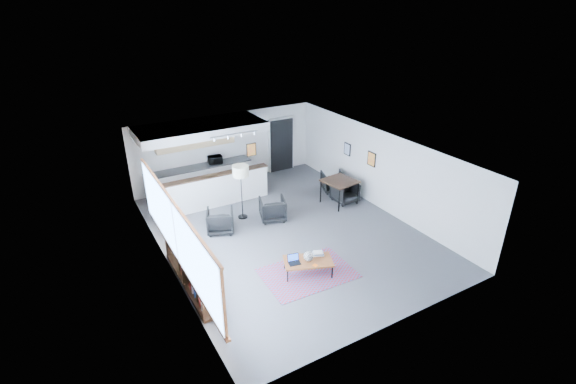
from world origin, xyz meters
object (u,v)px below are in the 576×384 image
ceramic_pot (308,256)px  armchair_left (220,220)px  book_stack (318,253)px  armchair_right (273,208)px  coffee_table (308,261)px  dining_table (340,183)px  laptop (294,260)px  floor_lamp (241,173)px  microwave (215,159)px  dining_chair_far (333,182)px  dining_chair_near (345,193)px

ceramic_pot → armchair_left: (-1.13, 3.10, -0.13)m
book_stack → armchair_right: size_ratio=0.43×
coffee_table → dining_table: size_ratio=1.21×
laptop → armchair_right: (0.93, 2.86, -0.06)m
armchair_left → ceramic_pot: bearing=133.4°
armchair_left → floor_lamp: 1.55m
book_stack → armchair_right: 2.89m
armchair_right → microwave: size_ratio=1.60×
dining_table → coffee_table: bearing=-137.1°
armchair_right → dining_chair_far: size_ratio=1.19×
book_stack → dining_table: dining_table is taller
ceramic_pot → book_stack: size_ratio=0.75×
laptop → floor_lamp: 3.62m
microwave → dining_table: bearing=-40.7°
coffee_table → floor_lamp: bearing=115.2°
dining_chair_near → armchair_right: bearing=176.8°
book_stack → dining_table: size_ratio=0.30×
book_stack → floor_lamp: bearing=99.1°
book_stack → armchair_left: (-1.49, 3.00, -0.05)m
microwave → dining_chair_near: bearing=-38.7°
laptop → dining_table: (3.42, 2.74, 0.31)m
laptop → dining_chair_near: dining_chair_near is taller
coffee_table → laptop: size_ratio=4.15×
armchair_left → microwave: size_ratio=1.58×
armchair_left → floor_lamp: floor_lamp is taller
laptop → dining_chair_far: size_ratio=0.50×
book_stack → dining_chair_far: (3.12, 3.71, -0.11)m
armchair_left → dining_chair_near: size_ratio=1.19×
dining_chair_near → microwave: size_ratio=1.33×
ceramic_pot → dining_chair_near: size_ratio=0.39×
coffee_table → armchair_right: 3.03m
coffee_table → armchair_right: (0.58, 2.97, 0.03)m
laptop → ceramic_pot: 0.38m
ceramic_pot → floor_lamp: bearing=93.2°
laptop → book_stack: laptop is taller
armchair_right → floor_lamp: size_ratio=0.45×
ceramic_pot → floor_lamp: size_ratio=0.14×
floor_lamp → dining_table: 3.42m
floor_lamp → armchair_right: bearing=-37.7°
laptop → dining_chair_far: dining_chair_far is taller
floor_lamp → dining_table: bearing=-12.4°
ceramic_pot → dining_chair_near: bearing=40.7°
armchair_left → dining_table: 4.22m
book_stack → dining_chair_far: size_ratio=0.51×
armchair_right → floor_lamp: bearing=-20.0°
dining_chair_near → microwave: 4.81m
ceramic_pot → dining_table: bearing=43.0°
ceramic_pot → dining_table: dining_table is taller
coffee_table → dining_chair_near: size_ratio=2.08×
armchair_right → dining_chair_far: armchair_right is taller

